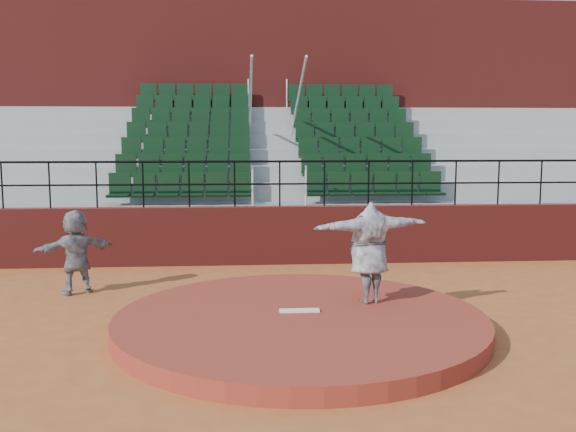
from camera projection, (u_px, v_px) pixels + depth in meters
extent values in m
plane|color=#AB5626|center=(300.00, 331.00, 9.52)|extent=(90.00, 90.00, 0.00)
cylinder|color=maroon|center=(300.00, 322.00, 9.51)|extent=(5.50, 5.50, 0.25)
cube|color=white|center=(299.00, 311.00, 9.64)|extent=(0.60, 0.15, 0.03)
cube|color=maroon|center=(280.00, 235.00, 14.39)|extent=(24.00, 0.30, 1.30)
cylinder|color=black|center=(280.00, 161.00, 14.18)|extent=(24.00, 0.05, 0.05)
cylinder|color=black|center=(280.00, 184.00, 14.24)|extent=(24.00, 0.04, 0.04)
cylinder|color=black|center=(2.00, 186.00, 13.80)|extent=(0.04, 0.04, 1.00)
cylinder|color=black|center=(50.00, 185.00, 13.88)|extent=(0.04, 0.04, 1.00)
cylinder|color=black|center=(97.00, 185.00, 13.95)|extent=(0.04, 0.04, 1.00)
cylinder|color=black|center=(143.00, 185.00, 14.02)|extent=(0.04, 0.04, 1.00)
cylinder|color=black|center=(189.00, 184.00, 14.09)|extent=(0.04, 0.04, 1.00)
cylinder|color=black|center=(235.00, 184.00, 14.17)|extent=(0.04, 0.04, 1.00)
cylinder|color=black|center=(280.00, 184.00, 14.24)|extent=(0.04, 0.04, 1.00)
cylinder|color=black|center=(324.00, 184.00, 14.31)|extent=(0.04, 0.04, 1.00)
cylinder|color=black|center=(369.00, 183.00, 14.39)|extent=(0.04, 0.04, 1.00)
cylinder|color=black|center=(412.00, 183.00, 14.46)|extent=(0.04, 0.04, 1.00)
cylinder|color=black|center=(456.00, 183.00, 14.53)|extent=(0.04, 0.04, 1.00)
cylinder|color=black|center=(498.00, 183.00, 14.60)|extent=(0.04, 0.04, 1.00)
cylinder|color=black|center=(541.00, 182.00, 14.68)|extent=(0.04, 0.04, 1.00)
cube|color=gray|center=(278.00, 231.00, 14.95)|extent=(24.00, 0.85, 1.30)
cube|color=black|center=(180.00, 189.00, 14.67)|extent=(3.30, 0.48, 0.72)
cube|color=black|center=(374.00, 187.00, 15.00)|extent=(3.30, 0.48, 0.72)
cube|color=gray|center=(276.00, 218.00, 15.77)|extent=(24.00, 0.85, 1.70)
cube|color=black|center=(183.00, 169.00, 15.46)|extent=(3.30, 0.48, 0.72)
cube|color=black|center=(367.00, 168.00, 15.79)|extent=(3.30, 0.48, 0.72)
cube|color=gray|center=(274.00, 206.00, 16.59)|extent=(24.00, 0.85, 2.10)
cube|color=black|center=(186.00, 152.00, 16.25)|extent=(3.30, 0.48, 0.72)
cube|color=black|center=(361.00, 151.00, 16.58)|extent=(3.30, 0.48, 0.72)
cube|color=gray|center=(273.00, 195.00, 17.40)|extent=(24.00, 0.85, 2.50)
cube|color=black|center=(188.00, 136.00, 17.04)|extent=(3.30, 0.48, 0.72)
cube|color=black|center=(355.00, 136.00, 17.37)|extent=(3.30, 0.48, 0.72)
cube|color=gray|center=(271.00, 185.00, 18.22)|extent=(24.00, 0.85, 2.90)
cube|color=black|center=(190.00, 121.00, 17.83)|extent=(3.30, 0.48, 0.72)
cube|color=black|center=(350.00, 121.00, 18.16)|extent=(3.30, 0.48, 0.72)
cube|color=gray|center=(270.00, 176.00, 19.03)|extent=(24.00, 0.85, 3.30)
cube|color=black|center=(192.00, 108.00, 18.62)|extent=(3.30, 0.48, 0.72)
cube|color=black|center=(346.00, 108.00, 18.95)|extent=(3.30, 0.48, 0.72)
cube|color=gray|center=(269.00, 168.00, 19.85)|extent=(24.00, 0.85, 3.70)
cube|color=black|center=(194.00, 96.00, 19.41)|extent=(3.30, 0.48, 0.72)
cube|color=black|center=(341.00, 96.00, 19.74)|extent=(3.30, 0.48, 0.72)
cylinder|color=silver|center=(250.00, 115.00, 17.08)|extent=(0.06, 5.97, 2.46)
cylinder|color=silver|center=(295.00, 115.00, 17.17)|extent=(0.06, 5.97, 2.46)
cube|color=maroon|center=(266.00, 115.00, 21.54)|extent=(24.00, 3.00, 7.10)
imported|color=black|center=(369.00, 252.00, 10.07)|extent=(2.05, 1.07, 1.61)
imported|color=black|center=(76.00, 252.00, 11.66)|extent=(1.48, 1.09, 1.55)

